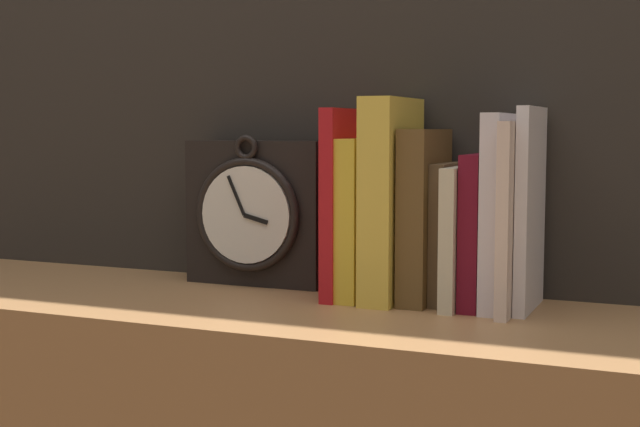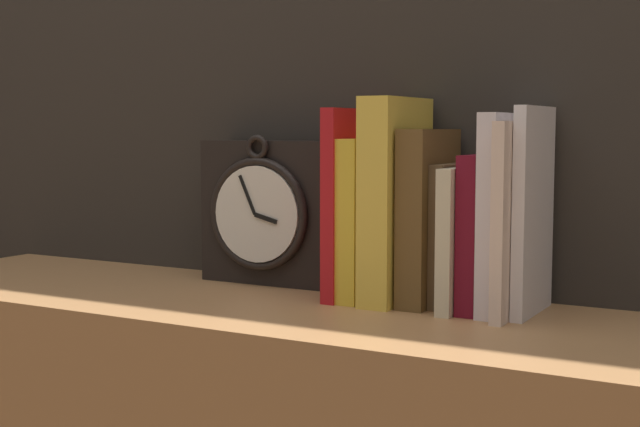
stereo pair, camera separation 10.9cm
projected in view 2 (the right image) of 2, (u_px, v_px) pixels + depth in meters
name	position (u px, v px, depth m)	size (l,w,h in m)	color
wall_back	(387.00, 12.00, 1.23)	(6.00, 0.05, 2.60)	#2D2823
clock	(269.00, 212.00, 1.27)	(0.20, 0.07, 0.21)	black
book_slot0_red	(351.00, 203.00, 1.16)	(0.02, 0.14, 0.25)	red
book_slot1_yellow	(368.00, 219.00, 1.15)	(0.03, 0.13, 0.21)	yellow
book_slot2_yellow	(396.00, 200.00, 1.13)	(0.04, 0.14, 0.26)	yellow
book_slot3_brown	(429.00, 217.00, 1.12)	(0.04, 0.13, 0.22)	brown
book_slot4_brown	(452.00, 234.00, 1.11)	(0.02, 0.11, 0.18)	brown
book_slot5_cream	(463.00, 238.00, 1.09)	(0.02, 0.14, 0.17)	beige
book_slot6_maroon	(483.00, 232.00, 1.08)	(0.02, 0.13, 0.19)	maroon
book_slot7_white	(503.00, 213.00, 1.07)	(0.02, 0.13, 0.24)	white
book_slot8_cream	(517.00, 219.00, 1.05)	(0.01, 0.15, 0.23)	beige
book_slot9_white	(534.00, 211.00, 1.05)	(0.01, 0.13, 0.25)	white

